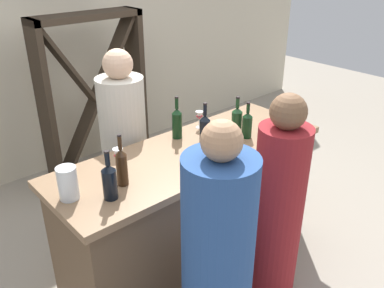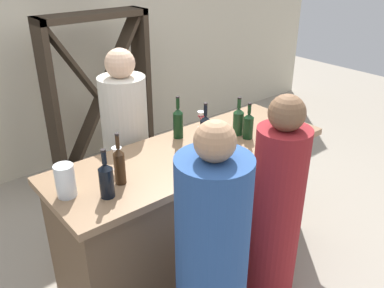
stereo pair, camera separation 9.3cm
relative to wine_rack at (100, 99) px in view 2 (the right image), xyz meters
name	(u,v)px [view 2 (the right image)]	position (x,y,z in m)	size (l,w,h in m)	color
ground_plane	(192,257)	(-0.14, -1.65, -0.86)	(12.00, 12.00, 0.00)	#9E9384
back_wall	(58,39)	(-0.14, 0.55, 0.54)	(8.00, 0.10, 2.80)	beige
bar_counter	(192,207)	(-0.14, -1.65, -0.37)	(2.08, 0.73, 0.97)	brown
wine_rack	(100,99)	(0.00, 0.00, 0.00)	(1.08, 0.28, 1.72)	#33281E
wine_bottle_leftmost_near_black	(106,179)	(-0.89, -1.79, 0.23)	(0.08, 0.08, 0.30)	black
wine_bottle_second_left_amber_brown	(119,165)	(-0.75, -1.71, 0.24)	(0.07, 0.07, 0.33)	#331E0F
wine_bottle_center_dark_green	(178,122)	(-0.08, -1.42, 0.24)	(0.07, 0.07, 0.33)	black
wine_bottle_second_right_near_black	(205,130)	(-0.01, -1.64, 0.24)	(0.08, 0.08, 0.32)	black
wine_bottle_rightmost_olive_green	(238,121)	(0.30, -1.66, 0.23)	(0.08, 0.08, 0.30)	#193D1E
wine_bottle_far_right_dark_green	(248,125)	(0.31, -1.76, 0.22)	(0.07, 0.07, 0.28)	black
wine_glass_near_left	(266,131)	(0.31, -1.93, 0.23)	(0.07, 0.07, 0.17)	white
wine_glass_near_center	(215,152)	(-0.17, -1.92, 0.22)	(0.07, 0.07, 0.16)	white
wine_glass_near_right	(117,155)	(-0.68, -1.56, 0.22)	(0.07, 0.07, 0.16)	white
wine_glass_far_left	(201,117)	(0.17, -1.39, 0.21)	(0.06, 0.06, 0.14)	white
water_pitcher	(65,181)	(-1.07, -1.64, 0.21)	(0.11, 0.11, 0.20)	silver
person_left_guest	(276,212)	(0.06, -2.28, -0.15)	(0.42, 0.42, 1.51)	maroon
person_center_guest	(212,265)	(-0.61, -2.40, -0.14)	(0.50, 0.50, 1.57)	#284C8C
person_right_guest	(127,155)	(-0.32, -1.04, -0.11)	(0.44, 0.44, 1.61)	beige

